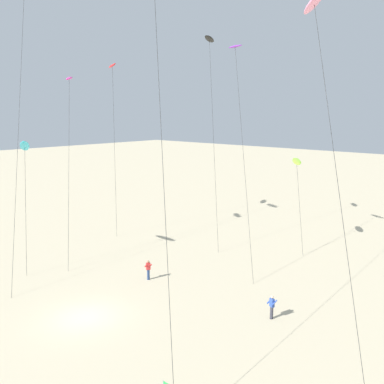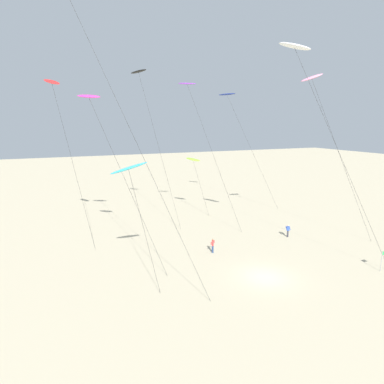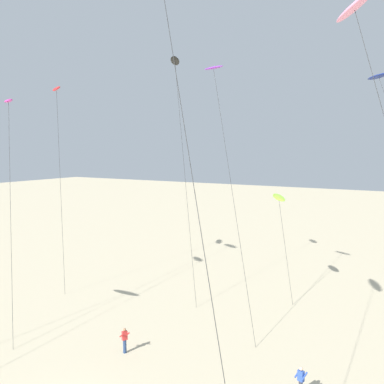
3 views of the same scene
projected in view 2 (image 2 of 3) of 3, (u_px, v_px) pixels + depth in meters
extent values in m
plane|color=beige|center=(265.00, 277.00, 32.01)|extent=(260.00, 260.00, 0.00)
ellipsoid|color=navy|center=(227.00, 94.00, 55.67)|extent=(2.57, 2.62, 0.45)
cylinder|color=#262626|center=(253.00, 153.00, 56.39)|extent=(7.15, 5.95, 19.12)
ellipsoid|color=#33BFE0|center=(128.00, 168.00, 27.52)|extent=(3.22, 2.24, 1.26)
cylinder|color=#262626|center=(145.00, 233.00, 28.28)|extent=(2.02, 1.69, 10.77)
ellipsoid|color=pink|center=(312.00, 78.00, 39.97)|extent=(2.41, 2.15, 1.25)
cylinder|color=#262626|center=(342.00, 162.00, 40.87)|extent=(6.50, 5.40, 19.74)
ellipsoid|color=purple|center=(187.00, 84.00, 43.46)|extent=(2.37, 1.54, 0.33)
cylinder|color=#262626|center=(215.00, 160.00, 44.43)|extent=(5.93, 4.93, 19.49)
ellipsoid|color=red|center=(52.00, 82.00, 36.16)|extent=(2.04, 2.23, 1.04)
cylinder|color=#262626|center=(74.00, 169.00, 37.54)|extent=(3.22, 2.68, 18.83)
cylinder|color=#262626|center=(138.00, 145.00, 26.73)|extent=(9.48, 7.88, 25.58)
ellipsoid|color=#D8339E|center=(89.00, 96.00, 30.93)|extent=(2.29, 1.90, 0.59)
cylinder|color=#262626|center=(129.00, 188.00, 31.66)|extent=(5.79, 4.82, 16.87)
ellipsoid|color=#8CD833|center=(193.00, 159.00, 52.27)|extent=(2.12, 2.33, 0.78)
cylinder|color=#262626|center=(201.00, 188.00, 52.84)|extent=(2.05, 1.71, 8.80)
ellipsoid|color=black|center=(138.00, 71.00, 43.72)|extent=(2.02, 2.90, 0.48)
cylinder|color=#262626|center=(160.00, 153.00, 45.11)|extent=(4.41, 3.67, 21.05)
ellipsoid|color=white|center=(295.00, 46.00, 31.86)|extent=(2.59, 3.21, 1.43)
cylinder|color=#262626|center=(343.00, 162.00, 32.69)|extent=(8.05, 6.69, 21.59)
cylinder|color=#33333D|center=(288.00, 234.00, 43.19)|extent=(0.22, 0.22, 0.88)
cube|color=#2D4CA5|center=(288.00, 228.00, 43.04)|extent=(0.39, 0.30, 0.58)
sphere|color=beige|center=(288.00, 225.00, 42.96)|extent=(0.20, 0.20, 0.20)
cylinder|color=#2D4CA5|center=(290.00, 228.00, 43.05)|extent=(0.25, 0.50, 0.39)
cylinder|color=#2D4CA5|center=(286.00, 228.00, 43.02)|extent=(0.25, 0.50, 0.39)
cylinder|color=navy|center=(213.00, 249.00, 37.95)|extent=(0.22, 0.22, 0.88)
cube|color=red|center=(213.00, 243.00, 37.81)|extent=(0.33, 0.39, 0.58)
sphere|color=#9E7051|center=(213.00, 240.00, 37.72)|extent=(0.20, 0.20, 0.20)
cylinder|color=red|center=(213.00, 243.00, 37.58)|extent=(0.49, 0.30, 0.39)
cylinder|color=red|center=(213.00, 242.00, 38.01)|extent=(0.49, 0.30, 0.39)
cylinder|color=gray|center=(381.00, 261.00, 33.09)|extent=(0.05, 0.05, 2.10)
cube|color=green|center=(384.00, 253.00, 33.03)|extent=(0.52, 0.03, 0.36)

